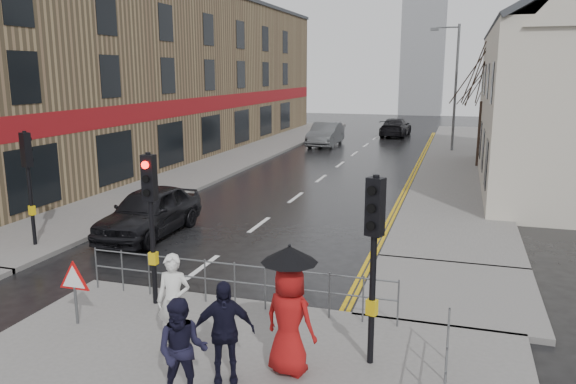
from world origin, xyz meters
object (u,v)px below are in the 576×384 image
Objects in this scene: pedestrian_b at (182,351)px; pedestrian_d at (224,331)px; pedestrian_with_umbrella at (289,308)px; car_parked at (149,211)px; car_mid at (326,134)px; pedestrian_a at (174,301)px.

pedestrian_b is 0.83m from pedestrian_d.
pedestrian_d is at bearing 47.02° from pedestrian_b.
pedestrian_with_umbrella is 1.29× the size of pedestrian_d.
car_mid is (0.26, 23.42, 0.05)m from car_parked.
pedestrian_with_umbrella is at bearing -46.00° from car_parked.
pedestrian_a is 1.64m from pedestrian_d.
pedestrian_d reaches higher than car_parked.
pedestrian_with_umbrella is (1.33, 1.31, 0.34)m from pedestrian_b.
pedestrian_a is 30.46m from car_mid.
pedestrian_a is at bearing 105.88° from pedestrian_b.
pedestrian_a is 2.38m from pedestrian_with_umbrella.
pedestrian_with_umbrella is (2.35, -0.30, 0.29)m from pedestrian_a.
pedestrian_with_umbrella is 0.49× the size of car_parked.
pedestrian_with_umbrella is 9.86m from car_parked.
pedestrian_d is 0.35× the size of car_mid.
pedestrian_d is (-0.96, -0.57, -0.30)m from pedestrian_with_umbrella.
pedestrian_b reaches higher than car_mid.
pedestrian_b is at bearing -56.75° from car_parked.
pedestrian_a reaches higher than pedestrian_b.
pedestrian_with_umbrella reaches higher than car_parked.
pedestrian_a is 1.02× the size of pedestrian_d.
car_parked is (-5.55, 8.35, -0.20)m from pedestrian_b.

